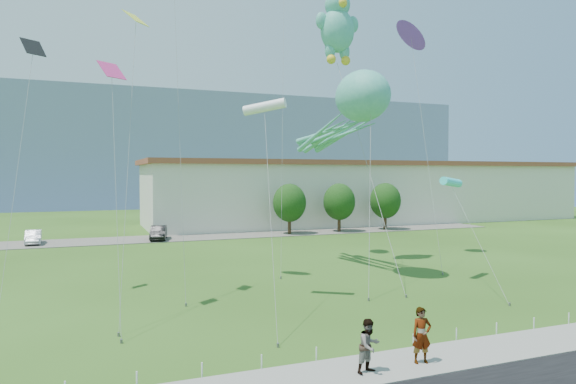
{
  "coord_description": "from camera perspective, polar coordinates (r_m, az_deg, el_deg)",
  "views": [
    {
      "loc": [
        -10.34,
        -17.28,
        6.49
      ],
      "look_at": [
        -0.4,
        8.0,
        5.54
      ],
      "focal_mm": 32.0,
      "sensor_mm": 36.0,
      "label": 1
    }
  ],
  "objects": [
    {
      "name": "sidewalk",
      "position": [
        18.96,
        13.81,
        -17.91
      ],
      "size": [
        80.0,
        2.5,
        0.1
      ],
      "primitive_type": "cube",
      "color": "gray",
      "rests_on": "ground"
    },
    {
      "name": "pedestrian_right",
      "position": [
        17.4,
        9.01,
        -16.52
      ],
      "size": [
        0.99,
        0.85,
        1.74
      ],
      "primitive_type": "imported",
      "rotation": [
        0.0,
        0.0,
        0.26
      ],
      "color": "gray",
      "rests_on": "sidewalk"
    },
    {
      "name": "small_kite_cyan",
      "position": [
        32.98,
        17.71,
        0.98
      ],
      "size": [
        1.83,
        7.5,
        6.44
      ],
      "color": "#35EAF0",
      "rests_on": "ground"
    },
    {
      "name": "teddy_bear_kite",
      "position": [
        38.74,
        5.52,
        17.98
      ],
      "size": [
        3.37,
        11.75,
        19.7
      ],
      "color": "teal",
      "rests_on": "ground"
    },
    {
      "name": "small_kite_purple",
      "position": [
        42.56,
        13.59,
        16.08
      ],
      "size": [
        3.4,
        7.92,
        17.99
      ],
      "color": "#8438E0",
      "rests_on": "ground"
    },
    {
      "name": "pedestrian_left",
      "position": [
        18.55,
        14.63,
        -15.14
      ],
      "size": [
        0.76,
        0.56,
        1.89
      ],
      "primitive_type": "imported",
      "rotation": [
        0.0,
        0.0,
        -0.17
      ],
      "color": "gray",
      "rests_on": "sidewalk"
    },
    {
      "name": "small_kite_yellow",
      "position": [
        27.54,
        -16.74,
        14.73
      ],
      "size": [
        2.04,
        6.92,
        14.9
      ],
      "color": "#DEEC37",
      "rests_on": "ground"
    },
    {
      "name": "parked_car_silver",
      "position": [
        52.95,
        -26.46,
        -4.5
      ],
      "size": [
        1.52,
        3.9,
        1.26
      ],
      "primitive_type": "imported",
      "rotation": [
        0.0,
        0.0,
        0.05
      ],
      "color": "silver",
      "rests_on": "parking_strip"
    },
    {
      "name": "tree_far",
      "position": [
        60.71,
        10.76,
        -0.96
      ],
      "size": [
        3.6,
        3.6,
        5.47
      ],
      "color": "#3F2B19",
      "rests_on": "ground"
    },
    {
      "name": "small_kite_pink",
      "position": [
        25.02,
        -18.91,
        10.04
      ],
      "size": [
        1.29,
        5.55,
        11.74
      ],
      "color": "#D8307E",
      "rests_on": "ground"
    },
    {
      "name": "ground",
      "position": [
        21.16,
        9.33,
        -15.89
      ],
      "size": [
        160.0,
        160.0,
        0.0
      ],
      "primitive_type": "plane",
      "color": "#2B4C15",
      "rests_on": "ground"
    },
    {
      "name": "hill_ridge",
      "position": [
        137.8,
        -17.2,
        4.41
      ],
      "size": [
        160.0,
        50.0,
        25.0
      ],
      "primitive_type": "cube",
      "color": "gray",
      "rests_on": "ground"
    },
    {
      "name": "small_kite_black",
      "position": [
        30.03,
        -26.8,
        11.46
      ],
      "size": [
        1.75,
        6.95,
        13.6
      ],
      "color": "black",
      "rests_on": "ground"
    },
    {
      "name": "parking_strip",
      "position": [
        53.68,
        -10.24,
        -4.94
      ],
      "size": [
        70.0,
        6.0,
        0.06
      ],
      "primitive_type": "cube",
      "color": "#59544C",
      "rests_on": "ground"
    },
    {
      "name": "tree_mid",
      "position": [
        57.73,
        5.71,
        -1.09
      ],
      "size": [
        3.6,
        3.6,
        5.47
      ],
      "color": "#3F2B19",
      "rests_on": "ground"
    },
    {
      "name": "tree_near",
      "position": [
        55.25,
        0.17,
        -1.22
      ],
      "size": [
        3.6,
        3.6,
        5.47
      ],
      "color": "#3F2B19",
      "rests_on": "ground"
    },
    {
      "name": "octopus_kite",
      "position": [
        33.43,
        7.09,
        8.87
      ],
      "size": [
        4.12,
        12.68,
        12.87
      ],
      "color": "teal",
      "rests_on": "ground"
    },
    {
      "name": "parked_car_black",
      "position": [
        52.07,
        -14.2,
        -4.4
      ],
      "size": [
        2.22,
        4.34,
        1.36
      ],
      "primitive_type": "imported",
      "rotation": [
        0.0,
        0.0,
        -0.2
      ],
      "color": "black",
      "rests_on": "parking_strip"
    },
    {
      "name": "small_kite_white",
      "position": [
        26.24,
        -2.62,
        9.26
      ],
      "size": [
        2.14,
        8.07,
        10.33
      ],
      "color": "white",
      "rests_on": "ground"
    },
    {
      "name": "rope_fence",
      "position": [
        20.03,
        11.32,
        -16.19
      ],
      "size": [
        26.05,
        0.05,
        0.5
      ],
      "color": "white",
      "rests_on": "ground"
    },
    {
      "name": "warehouse",
      "position": [
        71.29,
        9.2,
        0.07
      ],
      "size": [
        61.0,
        15.0,
        8.2
      ],
      "color": "beige",
      "rests_on": "ground"
    }
  ]
}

